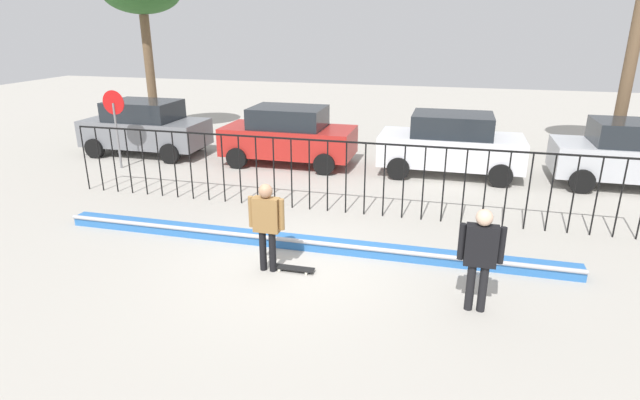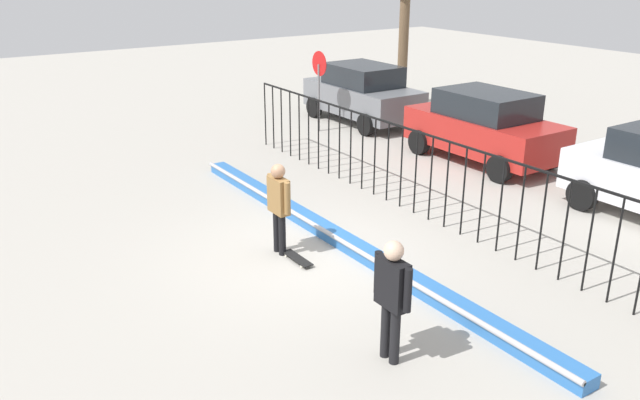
{
  "view_description": "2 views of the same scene",
  "coord_description": "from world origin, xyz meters",
  "px_view_note": "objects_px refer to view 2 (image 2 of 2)",
  "views": [
    {
      "loc": [
        2.88,
        -8.58,
        4.55
      ],
      "look_at": [
        0.43,
        0.78,
        1.14
      ],
      "focal_mm": 28.7,
      "sensor_mm": 36.0,
      "label": 1
    },
    {
      "loc": [
        9.33,
        -5.79,
        5.23
      ],
      "look_at": [
        0.25,
        0.25,
        1.12
      ],
      "focal_mm": 36.61,
      "sensor_mm": 36.0,
      "label": 2
    }
  ],
  "objects_px": {
    "skateboard": "(297,258)",
    "parked_car_gray": "(363,93)",
    "parked_car_red": "(484,126)",
    "skateboarder": "(279,201)",
    "camera_operator": "(392,290)",
    "stop_sign": "(319,80)"
  },
  "relations": [
    {
      "from": "skateboarder",
      "to": "parked_car_red",
      "type": "relative_size",
      "value": 0.4
    },
    {
      "from": "skateboard",
      "to": "parked_car_red",
      "type": "bearing_deg",
      "value": 128.55
    },
    {
      "from": "parked_car_gray",
      "to": "stop_sign",
      "type": "bearing_deg",
      "value": -82.55
    },
    {
      "from": "parked_car_gray",
      "to": "parked_car_red",
      "type": "height_order",
      "value": "same"
    },
    {
      "from": "skateboarder",
      "to": "parked_car_gray",
      "type": "bearing_deg",
      "value": 150.58
    },
    {
      "from": "skateboarder",
      "to": "camera_operator",
      "type": "height_order",
      "value": "camera_operator"
    },
    {
      "from": "parked_car_red",
      "to": "stop_sign",
      "type": "relative_size",
      "value": 1.72
    },
    {
      "from": "skateboard",
      "to": "camera_operator",
      "type": "relative_size",
      "value": 0.45
    },
    {
      "from": "skateboarder",
      "to": "camera_operator",
      "type": "distance_m",
      "value": 3.84
    },
    {
      "from": "skateboarder",
      "to": "skateboard",
      "type": "distance_m",
      "value": 1.1
    },
    {
      "from": "camera_operator",
      "to": "skateboard",
      "type": "bearing_deg",
      "value": 49.64
    },
    {
      "from": "skateboard",
      "to": "parked_car_red",
      "type": "relative_size",
      "value": 0.19
    },
    {
      "from": "skateboard",
      "to": "stop_sign",
      "type": "relative_size",
      "value": 0.32
    },
    {
      "from": "skateboarder",
      "to": "stop_sign",
      "type": "height_order",
      "value": "stop_sign"
    },
    {
      "from": "stop_sign",
      "to": "skateboarder",
      "type": "bearing_deg",
      "value": -38.19
    },
    {
      "from": "skateboard",
      "to": "parked_car_red",
      "type": "height_order",
      "value": "parked_car_red"
    },
    {
      "from": "skateboarder",
      "to": "skateboard",
      "type": "relative_size",
      "value": 2.17
    },
    {
      "from": "camera_operator",
      "to": "parked_car_red",
      "type": "relative_size",
      "value": 0.41
    },
    {
      "from": "skateboard",
      "to": "parked_car_gray",
      "type": "relative_size",
      "value": 0.19
    },
    {
      "from": "skateboard",
      "to": "skateboarder",
      "type": "bearing_deg",
      "value": -150.82
    },
    {
      "from": "camera_operator",
      "to": "parked_car_red",
      "type": "bearing_deg",
      "value": 5.38
    },
    {
      "from": "parked_car_gray",
      "to": "parked_car_red",
      "type": "relative_size",
      "value": 1.0
    }
  ]
}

